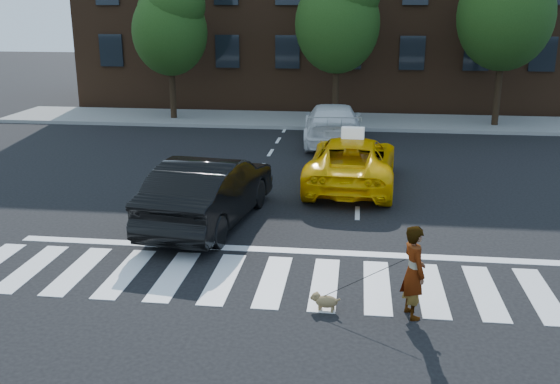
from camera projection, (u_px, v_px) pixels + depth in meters
The scene contains 13 objects.
ground at pixel (273, 281), 12.14m from camera, with size 120.00×120.00×0.00m, color black.
crosswalk at pixel (273, 281), 12.14m from camera, with size 13.00×2.40×0.01m, color silver.
stop_line at pixel (283, 250), 13.66m from camera, with size 12.00×0.30×0.01m, color silver.
sidewalk_far at pixel (324, 121), 28.76m from camera, with size 30.00×4.00×0.15m, color slate.
tree_left at pixel (170, 23), 27.86m from camera, with size 3.39×3.38×6.50m.
tree_mid at pixel (338, 13), 26.85m from camera, with size 3.69×3.69×7.10m.
tree_right at pixel (507, 3), 25.90m from camera, with size 4.00×4.00×7.70m.
taxi at pixel (352, 161), 18.42m from camera, with size 2.45×5.31×1.48m, color #FBBA05.
black_sedan at pixel (210, 190), 15.17m from camera, with size 1.78×5.10×1.68m, color black.
white_suv at pixel (333, 124), 24.07m from camera, with size 2.19×5.40×1.57m, color silver.
woman at pixel (414, 272), 10.56m from camera, with size 0.60×0.39×1.65m, color #999999.
dog at pixel (324, 301), 10.93m from camera, with size 0.55×0.30×0.31m.
taxi_sign at pixel (353, 133), 17.97m from camera, with size 0.65×0.28×0.32m, color white.
Camera 1 is at (1.52, -11.04, 5.14)m, focal length 40.00 mm.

